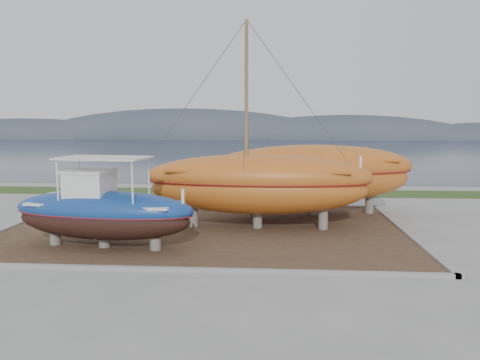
# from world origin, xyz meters

# --- Properties ---
(ground) EXTENTS (140.00, 140.00, 0.00)m
(ground) POSITION_xyz_m (0.00, 0.00, 0.00)
(ground) COLOR gray
(ground) RESTS_ON ground
(dirt_patch) EXTENTS (18.00, 12.00, 0.06)m
(dirt_patch) POSITION_xyz_m (0.00, 4.00, 0.03)
(dirt_patch) COLOR #422D1E
(dirt_patch) RESTS_ON ground
(curb_frame) EXTENTS (18.60, 12.60, 0.15)m
(curb_frame) POSITION_xyz_m (0.00, 4.00, 0.07)
(curb_frame) COLOR gray
(curb_frame) RESTS_ON ground
(grass_strip) EXTENTS (44.00, 3.00, 0.08)m
(grass_strip) POSITION_xyz_m (0.00, 15.50, 0.04)
(grass_strip) COLOR #284219
(grass_strip) RESTS_ON ground
(sea) EXTENTS (260.00, 100.00, 0.04)m
(sea) POSITION_xyz_m (0.00, 70.00, 0.00)
(sea) COLOR #1C2738
(sea) RESTS_ON ground
(mountain_ridge) EXTENTS (200.00, 36.00, 20.00)m
(mountain_ridge) POSITION_xyz_m (0.00, 125.00, 0.00)
(mountain_ridge) COLOR #333D49
(mountain_ridge) RESTS_ON ground
(blue_caique) EXTENTS (7.63, 3.15, 3.57)m
(blue_caique) POSITION_xyz_m (-3.49, 0.60, 1.85)
(blue_caique) COLOR navy
(blue_caique) RESTS_ON dirt_patch
(white_dinghy) EXTENTS (4.67, 2.35, 1.34)m
(white_dinghy) POSITION_xyz_m (-6.88, 6.10, 0.73)
(white_dinghy) COLOR white
(white_dinghy) RESTS_ON dirt_patch
(orange_sailboat) EXTENTS (10.60, 3.36, 9.46)m
(orange_sailboat) POSITION_xyz_m (2.45, 4.43, 4.79)
(orange_sailboat) COLOR #B45B1B
(orange_sailboat) RESTS_ON dirt_patch
(orange_bare_hull) EXTENTS (11.51, 5.34, 3.63)m
(orange_bare_hull) POSITION_xyz_m (5.24, 7.71, 1.88)
(orange_bare_hull) COLOR #B45B1B
(orange_bare_hull) RESTS_ON dirt_patch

